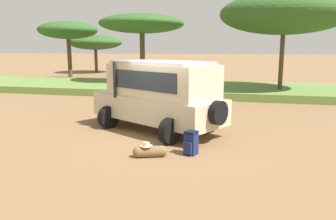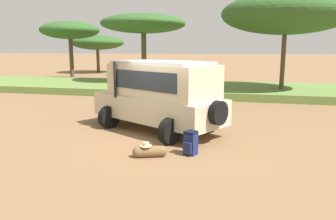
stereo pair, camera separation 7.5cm
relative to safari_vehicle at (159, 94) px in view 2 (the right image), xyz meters
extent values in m
plane|color=olive|center=(0.31, -0.87, -1.29)|extent=(320.00, 320.00, 0.00)
cube|color=olive|center=(0.31, 10.60, -1.07)|extent=(120.00, 7.00, 0.44)
cube|color=beige|center=(-0.09, 0.05, -0.47)|extent=(5.20, 4.05, 0.84)
cube|color=beige|center=(0.12, -0.07, 0.50)|extent=(4.21, 3.42, 1.10)
cube|color=#232D38|center=(-1.21, 0.67, 0.45)|extent=(0.81, 1.39, 0.77)
cube|color=#232D38|center=(-0.32, -0.86, 0.55)|extent=(2.59, 1.47, 0.60)
cube|color=#232D38|center=(0.56, 0.72, 0.55)|extent=(2.59, 1.47, 0.60)
cube|color=#B7B7B7|center=(0.08, -0.04, 1.10)|extent=(3.83, 3.16, 0.10)
cube|color=black|center=(-2.34, 1.31, -0.64)|extent=(0.93, 1.49, 0.56)
cylinder|color=black|center=(-1.53, -0.26, 0.50)|extent=(0.10, 0.10, 1.25)
cylinder|color=black|center=(-1.89, -0.05, -0.89)|extent=(0.63, 0.84, 0.80)
cylinder|color=black|center=(-0.95, 1.64, -0.89)|extent=(0.63, 0.84, 0.80)
cylinder|color=black|center=(0.76, -1.53, -0.89)|extent=(0.63, 0.84, 0.80)
cylinder|color=black|center=(1.70, 0.16, -0.89)|extent=(0.63, 0.84, 0.80)
cylinder|color=black|center=(2.17, -1.21, -0.32)|extent=(0.55, 0.75, 0.74)
cube|color=navy|center=(1.54, -2.36, -1.00)|extent=(0.39, 0.38, 0.59)
cube|color=navy|center=(1.48, -2.53, -1.07)|extent=(0.25, 0.16, 0.32)
cube|color=black|center=(1.54, -2.36, -0.67)|extent=(0.38, 0.39, 0.07)
cylinder|color=black|center=(1.67, -2.23, -1.00)|extent=(0.04, 0.04, 0.50)
cylinder|color=black|center=(1.53, -2.18, -1.00)|extent=(0.04, 0.04, 0.50)
cube|color=#235B6B|center=(0.65, -1.02, -0.99)|extent=(0.42, 0.36, 0.60)
cube|color=#235B6B|center=(0.68, -1.21, -1.07)|extent=(0.29, 0.12, 0.33)
cube|color=#13323A|center=(0.65, -1.02, -0.67)|extent=(0.40, 0.37, 0.07)
cylinder|color=#13323A|center=(0.71, -0.83, -0.99)|extent=(0.04, 0.04, 0.51)
cylinder|color=#13323A|center=(0.54, -0.86, -0.99)|extent=(0.04, 0.04, 0.51)
cylinder|color=brown|center=(0.52, -2.82, -1.15)|extent=(0.71, 0.51, 0.30)
sphere|color=brown|center=(0.22, -2.94, -1.15)|extent=(0.29, 0.29, 0.29)
sphere|color=brown|center=(0.82, -2.71, -1.15)|extent=(0.29, 0.29, 0.29)
torus|color=#493721|center=(0.52, -2.82, -0.98)|extent=(0.16, 0.08, 0.16)
cylinder|color=beige|center=(0.43, -2.86, -0.98)|extent=(0.34, 0.34, 0.02)
cylinder|color=beige|center=(0.43, -2.86, -0.94)|extent=(0.17, 0.17, 0.09)
cylinder|color=brown|center=(-14.62, 25.22, 0.12)|extent=(0.36, 0.36, 2.82)
ellipsoid|color=#2D5623|center=(-14.62, 25.22, 2.24)|extent=(6.24, 6.07, 1.68)
cylinder|color=brown|center=(-12.63, 15.87, 0.60)|extent=(0.36, 0.36, 3.78)
ellipsoid|color=#2D5623|center=(-12.63, 15.87, 3.14)|extent=(5.19, 5.13, 1.55)
cylinder|color=brown|center=(-4.85, 13.05, 0.74)|extent=(0.38, 0.38, 4.07)
ellipsoid|color=#2D5623|center=(-4.85, 13.05, 3.37)|extent=(6.26, 6.81, 1.40)
cylinder|color=brown|center=(4.87, 9.79, 0.61)|extent=(0.26, 0.26, 3.81)
ellipsoid|color=#2D5623|center=(4.87, 9.79, 3.53)|extent=(7.43, 6.47, 2.39)
camera|label=1|loc=(2.97, -10.86, 1.57)|focal=35.00mm
camera|label=2|loc=(3.04, -10.84, 1.57)|focal=35.00mm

